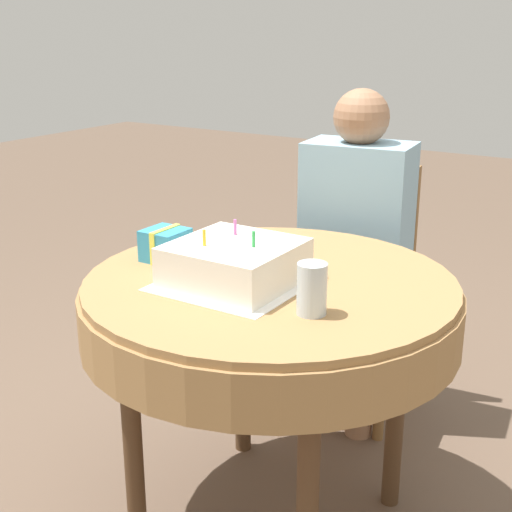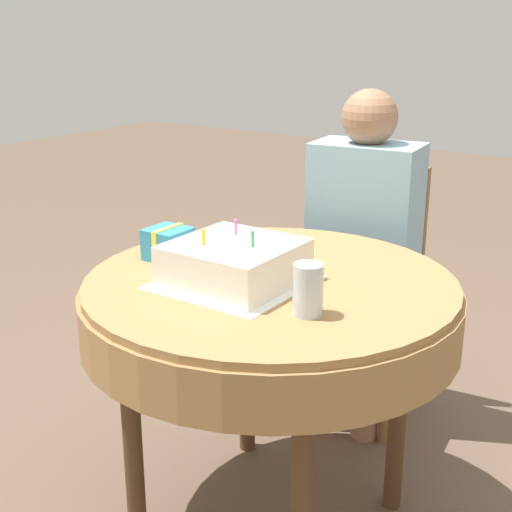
{
  "view_description": "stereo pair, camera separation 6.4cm",
  "coord_description": "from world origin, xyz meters",
  "px_view_note": "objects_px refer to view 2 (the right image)",
  "views": [
    {
      "loc": [
        0.86,
        -1.42,
        1.32
      ],
      "look_at": [
        -0.03,
        -0.02,
        0.78
      ],
      "focal_mm": 50.0,
      "sensor_mm": 36.0,
      "label": 1
    },
    {
      "loc": [
        0.92,
        -1.38,
        1.32
      ],
      "look_at": [
        -0.03,
        -0.02,
        0.78
      ],
      "focal_mm": 50.0,
      "sensor_mm": 36.0,
      "label": 2
    }
  ],
  "objects_px": {
    "chair": "(367,282)",
    "gift_box": "(168,244)",
    "person": "(362,232)",
    "drinking_glass": "(308,290)",
    "birthday_cake": "(234,263)"
  },
  "relations": [
    {
      "from": "person",
      "to": "gift_box",
      "type": "height_order",
      "value": "person"
    },
    {
      "from": "gift_box",
      "to": "person",
      "type": "bearing_deg",
      "value": 70.88
    },
    {
      "from": "person",
      "to": "gift_box",
      "type": "xyz_separation_m",
      "value": [
        -0.24,
        -0.68,
        0.09
      ]
    },
    {
      "from": "chair",
      "to": "drinking_glass",
      "type": "bearing_deg",
      "value": -79.54
    },
    {
      "from": "birthday_cake",
      "to": "gift_box",
      "type": "height_order",
      "value": "birthday_cake"
    },
    {
      "from": "person",
      "to": "drinking_glass",
      "type": "relative_size",
      "value": 9.73
    },
    {
      "from": "person",
      "to": "birthday_cake",
      "type": "xyz_separation_m",
      "value": [
        0.02,
        -0.73,
        0.1
      ]
    },
    {
      "from": "chair",
      "to": "drinking_glass",
      "type": "relative_size",
      "value": 7.45
    },
    {
      "from": "drinking_glass",
      "to": "person",
      "type": "bearing_deg",
      "value": 108.6
    },
    {
      "from": "drinking_glass",
      "to": "gift_box",
      "type": "distance_m",
      "value": 0.52
    },
    {
      "from": "person",
      "to": "drinking_glass",
      "type": "xyz_separation_m",
      "value": [
        0.27,
        -0.8,
        0.11
      ]
    },
    {
      "from": "chair",
      "to": "birthday_cake",
      "type": "bearing_deg",
      "value": -94.92
    },
    {
      "from": "chair",
      "to": "gift_box",
      "type": "bearing_deg",
      "value": -113.5
    },
    {
      "from": "birthday_cake",
      "to": "drinking_glass",
      "type": "distance_m",
      "value": 0.26
    },
    {
      "from": "person",
      "to": "gift_box",
      "type": "distance_m",
      "value": 0.72
    }
  ]
}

